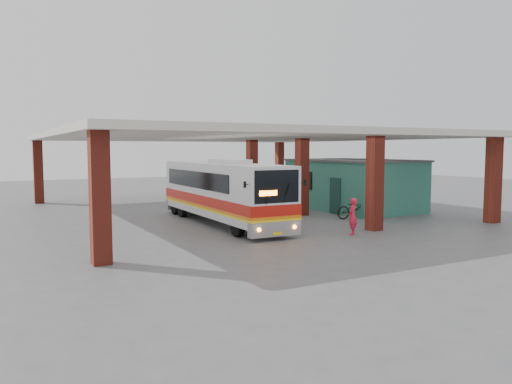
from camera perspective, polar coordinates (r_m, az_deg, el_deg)
The scene contains 8 objects.
ground at distance 24.38m, azimuth 3.28°, elevation -3.92°, with size 90.00×90.00×0.00m, color #515154.
brick_columns at distance 29.17m, azimuth 0.51°, elevation 1.83°, with size 20.10×21.60×4.35m.
canopy_roof at distance 30.04m, azimuth -2.44°, elevation 6.35°, with size 21.00×23.00×0.30m, color beige.
shop_building at distance 31.81m, azimuth 11.00°, elevation 0.89°, with size 5.20×8.20×3.11m.
coach_bus at distance 25.11m, azimuth -3.88°, elevation 0.05°, with size 2.55×11.24×3.26m.
motorcycle at distance 27.35m, azimuth 11.27°, elevation -1.86°, with size 0.75×2.14×1.12m, color black.
pedestrian at distance 22.22m, azimuth 10.96°, elevation -2.76°, with size 0.59×0.39×1.62m, color red.
red_chair at distance 33.37m, azimuth 3.26°, elevation -0.97°, with size 0.41×0.41×0.71m.
Camera 1 is at (-12.71, -20.47, 3.74)m, focal length 35.00 mm.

